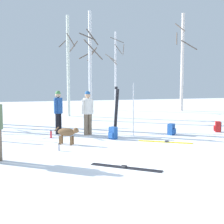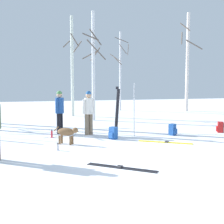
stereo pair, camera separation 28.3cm
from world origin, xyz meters
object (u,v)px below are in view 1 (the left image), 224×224
Objects in this scene: ski_pair_lying_0 at (125,167)px; water_bottle_0 at (51,134)px; backpack_2 at (113,133)px; person_1 at (58,109)px; birch_tree_3 at (68,65)px; backpack_1 at (218,127)px; water_bottle_1 at (59,147)px; person_0 at (88,110)px; birch_tree_5 at (116,69)px; ski_pair_planted_2 at (133,110)px; ski_pair_planted_0 at (116,111)px; ski_pair_lying_1 at (165,142)px; birch_tree_6 at (182,61)px; backpack_0 at (171,129)px; dog at (68,133)px; birch_tree_4 at (90,65)px.

ski_pair_lying_0 is 4.96× the size of water_bottle_0.
backpack_2 reaches higher than water_bottle_0.
person_1 is 0.27× the size of birch_tree_3.
water_bottle_1 is (-6.78, -1.10, -0.11)m from backpack_1.
person_0 reaches higher than water_bottle_0.
birch_tree_5 is at bearing 56.70° from person_1.
person_0 reaches higher than water_bottle_1.
person_1 is 3.90× the size of backpack_2.
ski_pair_planted_0 is at bearing 131.23° from ski_pair_planted_2.
ski_pair_planted_2 is at bearing 109.78° from ski_pair_lying_1.
backpack_1 is at bearing -13.24° from person_0.
ski_pair_lying_1 is 7.09× the size of water_bottle_1.
person_0 is at bearing 84.98° from ski_pair_lying_0.
ski_pair_planted_2 is 9.24× the size of water_bottle_1.
ski_pair_lying_1 is 10.16m from birch_tree_3.
ski_pair_planted_0 is 0.25× the size of birch_tree_6.
backpack_0 is (1.99, -0.83, -0.72)m from ski_pair_planted_0.
ski_pair_planted_2 is 1.30× the size of ski_pair_lying_1.
ski_pair_planted_0 is at bearing 116.65° from ski_pair_lying_1.
birch_tree_3 is (1.19, 11.81, 3.23)m from ski_pair_lying_0.
ski_pair_planted_0 reaches higher than person_0.
person_1 is 2.28m from dog.
birch_tree_5 is (3.06, 12.36, 3.21)m from ski_pair_lying_1.
person_0 is 3.90× the size of backpack_2.
backpack_2 is 8.91m from birch_tree_3.
birch_tree_3 is (-4.46, 8.45, 3.02)m from backpack_1.
backpack_1 is 2.01× the size of water_bottle_1.
dog is 3.17m from ski_pair_lying_0.
ski_pair_lying_0 is 0.89× the size of ski_pair_lying_1.
person_0 reaches higher than ski_pair_lying_1.
person_0 is 0.85× the size of ski_pair_planted_2.
birch_tree_4 is at bearing -76.49° from birch_tree_3.
person_0 is 5.18m from birch_tree_4.
backpack_0 and backpack_2 have the same top height.
dog is 1.69× the size of backpack_2.
ski_pair_planted_2 is 4.30m from ski_pair_lying_0.
birch_tree_3 is (0.18, 8.38, 3.02)m from backpack_2.
backpack_0 is at bearing -10.33° from ski_pair_planted_2.
water_bottle_1 is at bearing -151.57° from backpack_2.
ski_pair_lying_0 is 6.57m from backpack_1.
birch_tree_4 is (2.46, 3.84, 2.11)m from person_1.
backpack_0 is at bearing 49.75° from ski_pair_lying_1.
backpack_2 is 0.07× the size of birch_tree_3.
ski_pair_planted_2 is at bearing -108.18° from birch_tree_5.
person_0 is 0.29× the size of birch_tree_4.
birch_tree_6 reaches higher than ski_pair_lying_0.
birch_tree_3 is at bearing 77.74° from dog.
ski_pair_planted_2 is at bearing 16.73° from backpack_2.
person_0 is at bearing -117.07° from birch_tree_5.
water_bottle_0 is (-3.51, 2.16, 0.12)m from ski_pair_lying_1.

